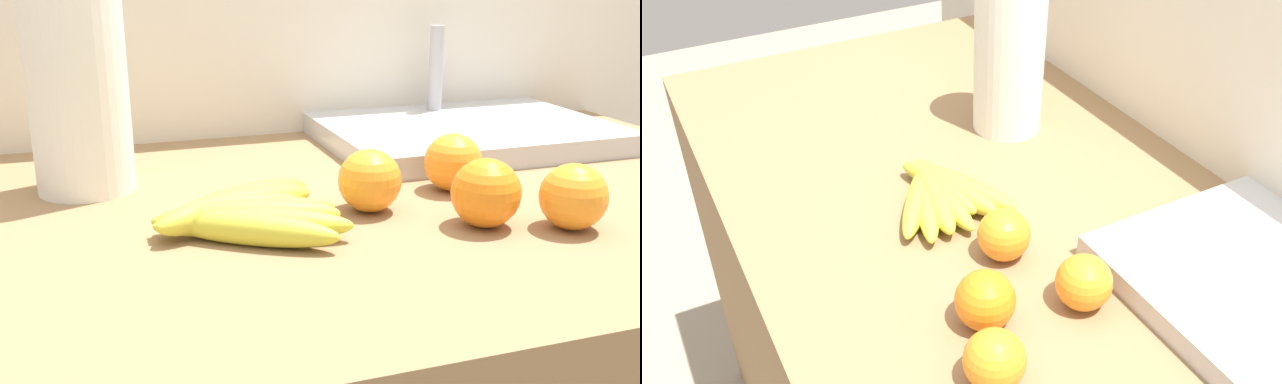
{
  "view_description": "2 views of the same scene",
  "coord_description": "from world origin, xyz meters",
  "views": [
    {
      "loc": [
        -0.21,
        -0.77,
        1.17
      ],
      "look_at": [
        0.02,
        -0.07,
        0.93
      ],
      "focal_mm": 40.57,
      "sensor_mm": 36.0,
      "label": 1
    },
    {
      "loc": [
        0.74,
        -0.45,
        1.53
      ],
      "look_at": [
        0.05,
        -0.08,
        0.98
      ],
      "focal_mm": 40.19,
      "sensor_mm": 36.0,
      "label": 2
    }
  ],
  "objects": [
    {
      "name": "orange_right",
      "position": [
        0.09,
        -0.04,
        0.92
      ],
      "size": [
        0.07,
        0.07,
        0.07
      ],
      "primitive_type": "sphere",
      "color": "orange",
      "rests_on": "counter"
    },
    {
      "name": "wall_back",
      "position": [
        0.0,
        0.4,
        0.65
      ],
      "size": [
        1.82,
        0.06,
        1.3
      ],
      "primitive_type": "cube",
      "color": "silver",
      "rests_on": "ground"
    },
    {
      "name": "orange_center",
      "position": [
        0.22,
        0.0,
        0.92
      ],
      "size": [
        0.07,
        0.07,
        0.07
      ],
      "primitive_type": "sphere",
      "color": "orange",
      "rests_on": "counter"
    },
    {
      "name": "banana_bunch",
      "position": [
        -0.06,
        -0.06,
        0.91
      ],
      "size": [
        0.21,
        0.2,
        0.04
      ],
      "color": "gold",
      "rests_on": "counter"
    },
    {
      "name": "orange_back_right",
      "position": [
        0.19,
        -0.13,
        0.93
      ],
      "size": [
        0.08,
        0.08,
        0.08
      ],
      "primitive_type": "sphere",
      "color": "orange",
      "rests_on": "counter"
    },
    {
      "name": "paper_towel_roll",
      "position": [
        -0.21,
        0.15,
        1.03
      ],
      "size": [
        0.12,
        0.12,
        0.31
      ],
      "color": "white",
      "rests_on": "counter"
    },
    {
      "name": "orange_far_right",
      "position": [
        0.28,
        -0.16,
        0.92
      ],
      "size": [
        0.07,
        0.07,
        0.07
      ],
      "primitive_type": "sphere",
      "color": "orange",
      "rests_on": "counter"
    }
  ]
}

